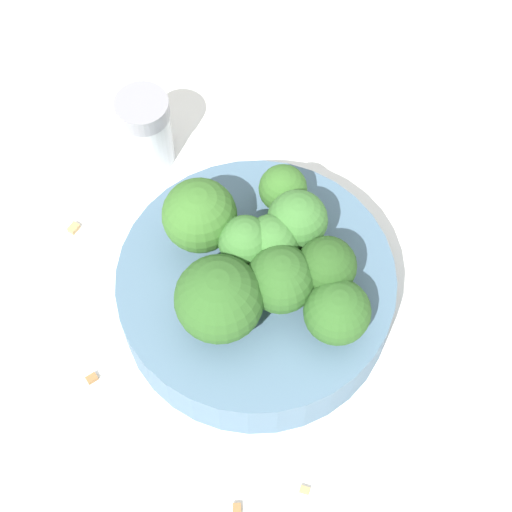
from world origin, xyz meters
The scene contains 16 objects.
ground_plane centered at (0.00, 0.00, 0.00)m, with size 3.00×3.00×0.00m, color white.
bowl centered at (0.00, 0.00, 0.02)m, with size 0.20×0.20×0.05m, color slate.
broccoli_floret_0 centered at (0.00, 0.01, 0.08)m, with size 0.04×0.04×0.05m.
broccoli_floret_1 centered at (0.01, 0.00, 0.08)m, with size 0.04×0.04×0.05m.
broccoli_floret_2 centered at (0.00, -0.02, 0.08)m, with size 0.05×0.05×0.06m.
broccoli_floret_3 centered at (0.05, 0.03, 0.07)m, with size 0.03×0.03×0.04m.
broccoli_floret_4 centered at (0.03, -0.04, 0.08)m, with size 0.04×0.04×0.05m.
broccoli_floret_5 centered at (0.04, 0.00, 0.08)m, with size 0.04×0.04×0.06m.
broccoli_floret_6 centered at (-0.01, 0.05, 0.08)m, with size 0.05×0.05×0.06m.
broccoli_floret_7 centered at (-0.04, -0.01, 0.08)m, with size 0.06×0.06×0.06m.
broccoli_floret_8 centered at (0.01, -0.06, 0.07)m, with size 0.04×0.04×0.05m.
pepper_shaker centered at (0.03, 0.16, 0.04)m, with size 0.04×0.04×0.07m.
almond_crumb_0 centered at (-0.07, -0.12, 0.00)m, with size 0.01×0.00×0.01m, color tan.
almond_crumb_1 centered at (-0.11, -0.10, 0.00)m, with size 0.01×0.01×0.01m, color olive.
almond_crumb_2 centered at (-0.13, 0.04, 0.00)m, with size 0.01×0.01×0.01m, color olive.
almond_crumb_3 centered at (-0.06, 0.14, 0.00)m, with size 0.01×0.01×0.01m, color tan.
Camera 1 is at (-0.18, -0.20, 0.58)m, focal length 60.00 mm.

